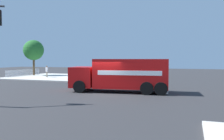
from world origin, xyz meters
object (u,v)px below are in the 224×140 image
object	(u,v)px
pickup_navy	(98,75)
shade_tree_near	(34,50)
delivery_truck	(122,75)
pedestrian_near_corner	(47,71)

from	to	relation	value
pickup_navy	shade_tree_near	bearing A→B (deg)	-106.78
delivery_truck	pickup_navy	distance (m)	10.55
pedestrian_near_corner	pickup_navy	bearing A→B (deg)	83.08
pedestrian_near_corner	shade_tree_near	xyz separation A→B (m)	(-2.77, -4.30, 3.03)
pickup_navy	pedestrian_near_corner	xyz separation A→B (m)	(-0.99, -8.17, 0.33)
delivery_truck	pedestrian_near_corner	size ratio (longest dim) A/B	5.06
delivery_truck	pedestrian_near_corner	world-z (taller)	delivery_truck
delivery_truck	pickup_navy	xyz separation A→B (m)	(-8.78, -5.81, -0.70)
pickup_navy	shade_tree_near	distance (m)	13.45
pickup_navy	shade_tree_near	xyz separation A→B (m)	(-3.76, -12.47, 3.36)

